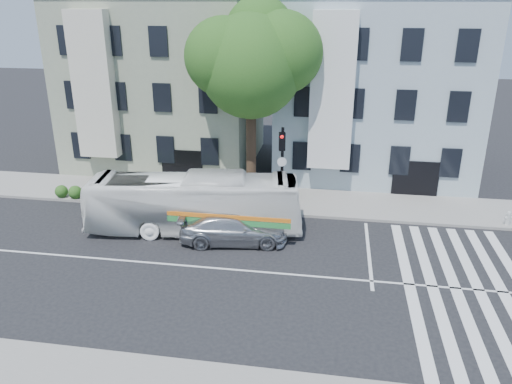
% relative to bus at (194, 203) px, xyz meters
% --- Properties ---
extents(ground, '(120.00, 120.00, 0.00)m').
position_rel_bus_xyz_m(ground, '(1.98, -3.53, -1.47)').
color(ground, black).
rests_on(ground, ground).
extents(sidewalk_far, '(80.00, 4.00, 0.15)m').
position_rel_bus_xyz_m(sidewalk_far, '(1.98, 4.47, -1.40)').
color(sidewalk_far, gray).
rests_on(sidewalk_far, ground).
extents(building_left, '(12.00, 10.00, 11.00)m').
position_rel_bus_xyz_m(building_left, '(-5.02, 11.47, 4.03)').
color(building_left, gray).
rests_on(building_left, ground).
extents(building_right, '(12.00, 10.00, 11.00)m').
position_rel_bus_xyz_m(building_right, '(8.98, 11.47, 4.03)').
color(building_right, '#9BAFB9').
rests_on(building_right, ground).
extents(street_tree, '(7.30, 5.90, 11.10)m').
position_rel_bus_xyz_m(street_tree, '(2.04, 5.21, 6.36)').
color(street_tree, '#2D2116').
rests_on(street_tree, ground).
extents(bus, '(3.89, 10.80, 2.94)m').
position_rel_bus_xyz_m(bus, '(0.00, 0.00, 0.00)').
color(bus, white).
rests_on(bus, ground).
extents(sedan, '(2.81, 5.34, 1.48)m').
position_rel_bus_xyz_m(sedan, '(2.14, -0.93, -0.73)').
color(sedan, '#B1B3B8').
rests_on(sedan, ground).
extents(hedge, '(8.45, 2.89, 0.70)m').
position_rel_bus_xyz_m(hedge, '(-4.51, 2.77, -0.97)').
color(hedge, '#23601F').
rests_on(hedge, sidewalk_far).
extents(traffic_signal, '(0.48, 0.55, 4.72)m').
position_rel_bus_xyz_m(traffic_signal, '(3.98, 2.89, 1.58)').
color(traffic_signal, black).
rests_on(traffic_signal, ground).
extents(fire_hydrant, '(0.42, 0.24, 0.73)m').
position_rel_bus_xyz_m(fire_hydrant, '(15.55, 2.92, -0.95)').
color(fire_hydrant, beige).
rests_on(fire_hydrant, sidewalk_far).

